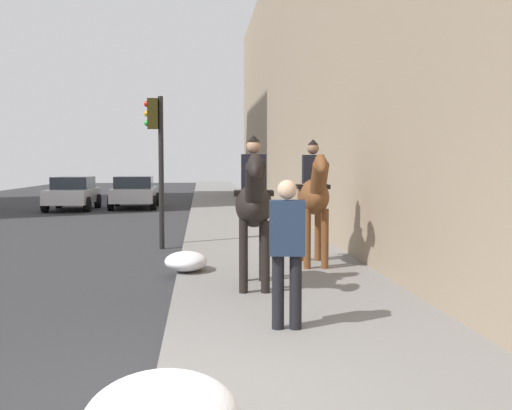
{
  "coord_description": "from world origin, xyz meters",
  "views": [
    {
      "loc": [
        -4.78,
        -0.41,
        2.0
      ],
      "look_at": [
        4.0,
        -1.22,
        1.4
      ],
      "focal_mm": 42.59,
      "sensor_mm": 36.0,
      "label": 1
    }
  ],
  "objects": [
    {
      "name": "mounted_horse_far",
      "position": [
        6.25,
        -2.49,
        1.43
      ],
      "size": [
        2.15,
        0.64,
        2.34
      ],
      "rotation": [
        0.0,
        0.0,
        3.09
      ],
      "color": "brown",
      "rests_on": "sidewalk_slab"
    },
    {
      "name": "car_mid_lane",
      "position": [
        22.92,
        2.55,
        0.74
      ],
      "size": [
        4.24,
        2.11,
        1.44
      ],
      "rotation": [
        0.0,
        0.0,
        0.02
      ],
      "color": "#B7BABF",
      "rests_on": "ground"
    },
    {
      "name": "traffic_light_near_curb",
      "position": [
        9.5,
        0.59,
        2.4
      ],
      "size": [
        0.2,
        0.44,
        3.56
      ],
      "color": "black",
      "rests_on": "ground"
    },
    {
      "name": "pedestrian_greeting",
      "position": [
        1.97,
        -1.38,
        1.1
      ],
      "size": [
        0.31,
        0.43,
        1.7
      ],
      "rotation": [
        0.0,
        0.0,
        -0.12
      ],
      "color": "black",
      "rests_on": "sidewalk_slab"
    },
    {
      "name": "mounted_horse_near",
      "position": [
        4.3,
        -1.21,
        1.41
      ],
      "size": [
        2.15,
        0.66,
        2.31
      ],
      "rotation": [
        0.0,
        0.0,
        3.08
      ],
      "color": "black",
      "rests_on": "sidewalk_slab"
    },
    {
      "name": "car_far_lane",
      "position": [
        22.06,
        5.1,
        0.76
      ],
      "size": [
        3.87,
        1.98,
        1.44
      ],
      "rotation": [
        0.0,
        0.0,
        3.13
      ],
      "color": "silver",
      "rests_on": "ground"
    },
    {
      "name": "snow_pile_far",
      "position": [
        5.87,
        -0.15,
        0.29
      ],
      "size": [
        0.97,
        0.75,
        0.34
      ],
      "primitive_type": "ellipsoid",
      "color": "white",
      "rests_on": "sidewalk_slab"
    },
    {
      "name": "sidewalk_slab",
      "position": [
        0.0,
        -1.74,
        0.06
      ],
      "size": [
        120.0,
        3.48,
        0.12
      ],
      "primitive_type": "cube",
      "color": "slate",
      "rests_on": "ground"
    }
  ]
}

